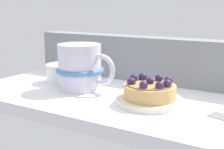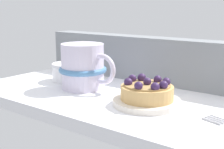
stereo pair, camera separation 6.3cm
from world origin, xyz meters
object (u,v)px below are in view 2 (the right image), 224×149
at_px(dessert_plate, 147,102).
at_px(coffee_mug, 84,67).
at_px(raspberry_tart, 147,91).
at_px(sugar_bowl, 69,71).

height_order(dessert_plate, coffee_mug, coffee_mug).
relative_size(raspberry_tart, sugar_bowl, 1.16).
bearing_deg(dessert_plate, sugar_bowl, 169.03).
height_order(dessert_plate, raspberry_tart, raspberry_tart).
height_order(dessert_plate, sugar_bowl, sugar_bowl).
bearing_deg(coffee_mug, dessert_plate, -5.93).
distance_m(dessert_plate, coffee_mug, 0.18).
relative_size(dessert_plate, sugar_bowl, 1.50).
bearing_deg(sugar_bowl, coffee_mug, -21.71).
distance_m(coffee_mug, sugar_bowl, 0.08).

